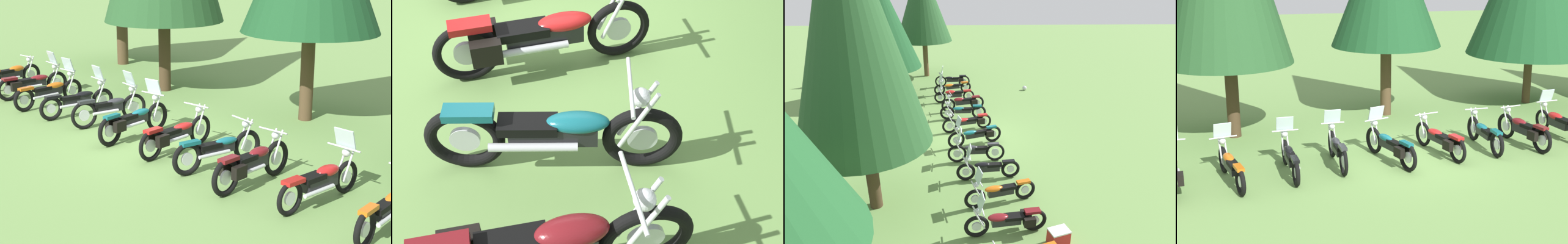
% 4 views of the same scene
% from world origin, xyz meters
% --- Properties ---
extents(ground_plane, '(80.00, 80.00, 0.00)m').
position_xyz_m(ground_plane, '(0.00, 0.00, 0.00)').
color(ground_plane, '#6B934C').
extents(motorcycle_2, '(0.88, 2.32, 1.35)m').
position_xyz_m(motorcycle_2, '(-4.84, -0.83, 0.45)').
color(motorcycle_2, black).
rests_on(motorcycle_2, ground_plane).
extents(motorcycle_3, '(0.68, 2.27, 1.35)m').
position_xyz_m(motorcycle_3, '(-3.39, -0.53, 0.45)').
color(motorcycle_3, black).
rests_on(motorcycle_3, ground_plane).
extents(motorcycle_4, '(0.63, 2.22, 1.38)m').
position_xyz_m(motorcycle_4, '(-2.13, -0.13, 0.47)').
color(motorcycle_4, black).
rests_on(motorcycle_4, ground_plane).
extents(motorcycle_5, '(1.05, 2.32, 1.38)m').
position_xyz_m(motorcycle_5, '(-0.70, -0.18, 0.47)').
color(motorcycle_5, black).
rests_on(motorcycle_5, ground_plane).
extents(motorcycle_6, '(1.03, 2.32, 1.01)m').
position_xyz_m(motorcycle_6, '(0.80, 0.14, 0.45)').
color(motorcycle_6, black).
rests_on(motorcycle_6, ground_plane).
extents(motorcycle_7, '(0.72, 2.33, 1.02)m').
position_xyz_m(motorcycle_7, '(2.20, 0.41, 0.44)').
color(motorcycle_7, black).
rests_on(motorcycle_7, ground_plane).
extents(motorcycle_8, '(0.92, 2.31, 1.03)m').
position_xyz_m(motorcycle_8, '(3.40, 0.38, 0.48)').
color(motorcycle_8, black).
rests_on(motorcycle_8, ground_plane).
extents(motorcycle_9, '(0.76, 2.31, 1.34)m').
position_xyz_m(motorcycle_9, '(4.81, 0.96, 0.47)').
color(motorcycle_9, black).
rests_on(motorcycle_9, ground_plane).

